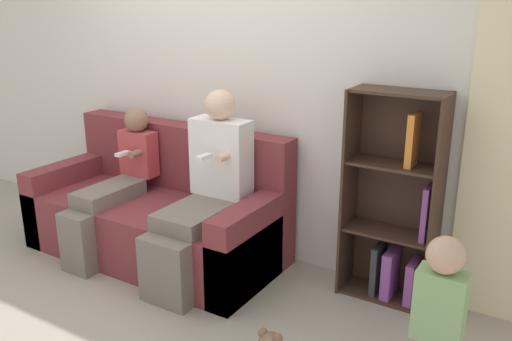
{
  "coord_description": "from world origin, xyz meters",
  "views": [
    {
      "loc": [
        2.32,
        -2.3,
        1.88
      ],
      "look_at": [
        0.53,
        0.59,
        0.79
      ],
      "focal_mm": 38.0,
      "sensor_mm": 36.0,
      "label": 1
    }
  ],
  "objects_px": {
    "child_seated": "(113,184)",
    "toddler_standing": "(439,313)",
    "adult_seated": "(204,187)",
    "bookshelf": "(396,213)",
    "couch": "(158,214)"
  },
  "relations": [
    {
      "from": "child_seated",
      "to": "toddler_standing",
      "type": "bearing_deg",
      "value": -6.77
    },
    {
      "from": "couch",
      "to": "adult_seated",
      "type": "height_order",
      "value": "adult_seated"
    },
    {
      "from": "adult_seated",
      "to": "toddler_standing",
      "type": "height_order",
      "value": "adult_seated"
    },
    {
      "from": "child_seated",
      "to": "adult_seated",
      "type": "bearing_deg",
      "value": 3.74
    },
    {
      "from": "child_seated",
      "to": "toddler_standing",
      "type": "xyz_separation_m",
      "value": [
        2.46,
        -0.29,
        -0.11
      ]
    },
    {
      "from": "toddler_standing",
      "to": "bookshelf",
      "type": "distance_m",
      "value": 0.92
    },
    {
      "from": "adult_seated",
      "to": "child_seated",
      "type": "xyz_separation_m",
      "value": [
        -0.81,
        -0.05,
        -0.11
      ]
    },
    {
      "from": "couch",
      "to": "bookshelf",
      "type": "bearing_deg",
      "value": 10.48
    },
    {
      "from": "couch",
      "to": "adult_seated",
      "type": "distance_m",
      "value": 0.65
    },
    {
      "from": "couch",
      "to": "bookshelf",
      "type": "relative_size",
      "value": 1.42
    },
    {
      "from": "couch",
      "to": "toddler_standing",
      "type": "bearing_deg",
      "value": -11.94
    },
    {
      "from": "toddler_standing",
      "to": "child_seated",
      "type": "bearing_deg",
      "value": 173.23
    },
    {
      "from": "couch",
      "to": "adult_seated",
      "type": "relative_size",
      "value": 1.49
    },
    {
      "from": "child_seated",
      "to": "couch",
      "type": "bearing_deg",
      "value": 31.77
    },
    {
      "from": "adult_seated",
      "to": "bookshelf",
      "type": "bearing_deg",
      "value": 20.2
    }
  ]
}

